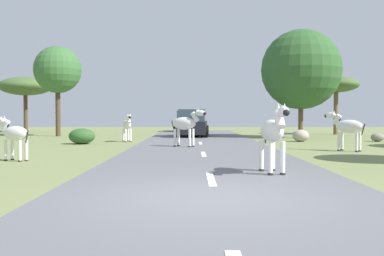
{
  "coord_description": "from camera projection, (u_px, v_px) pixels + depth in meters",
  "views": [
    {
      "loc": [
        -0.28,
        -7.4,
        1.43
      ],
      "look_at": [
        -0.22,
        8.92,
        0.95
      ],
      "focal_mm": 40.97,
      "sensor_mm": 36.0,
      "label": 1
    }
  ],
  "objects": [
    {
      "name": "zebra_3",
      "position": [
        184.0,
        124.0,
        19.0
      ],
      "size": [
        1.6,
        1.13,
        1.67
      ],
      "rotation": [
        0.0,
        0.0,
        4.17
      ],
      "color": "silver",
      "rests_on": "road"
    },
    {
      "name": "tree_1",
      "position": [
        24.0,
        87.0,
        36.02
      ],
      "size": [
        4.28,
        4.28,
        4.55
      ],
      "color": "#4C3823",
      "rests_on": "ground_plane"
    },
    {
      "name": "zebra_4",
      "position": [
        345.0,
        127.0,
        17.32
      ],
      "size": [
        1.36,
        1.35,
        1.61
      ],
      "rotation": [
        0.0,
        0.0,
        0.79
      ],
      "color": "silver",
      "rests_on": "ground_plane"
    },
    {
      "name": "rock_4",
      "position": [
        299.0,
        136.0,
        23.56
      ],
      "size": [
        0.87,
        0.85,
        0.64
      ],
      "primitive_type": "ellipsoid",
      "color": "#A89E8C",
      "rests_on": "ground_plane"
    },
    {
      "name": "zebra_0",
      "position": [
        271.0,
        132.0,
        10.3
      ],
      "size": [
        0.59,
        1.74,
        1.64
      ],
      "rotation": [
        0.0,
        0.0,
        3.26
      ],
      "color": "silver",
      "rests_on": "road"
    },
    {
      "name": "car_1",
      "position": [
        186.0,
        122.0,
        37.25
      ],
      "size": [
        2.24,
        4.45,
        1.74
      ],
      "rotation": [
        0.0,
        0.0,
        -0.07
      ],
      "color": "#476B38",
      "rests_on": "road"
    },
    {
      "name": "rock_3",
      "position": [
        376.0,
        137.0,
        23.56
      ],
      "size": [
        0.71,
        0.6,
        0.46
      ],
      "primitive_type": "ellipsoid",
      "color": "gray",
      "rests_on": "ground_plane"
    },
    {
      "name": "tree_4",
      "position": [
        299.0,
        70.0,
        27.23
      ],
      "size": [
        4.96,
        4.96,
        6.74
      ],
      "color": "brown",
      "rests_on": "ground_plane"
    },
    {
      "name": "lane_markings",
      "position": [
        218.0,
        208.0,
        6.44
      ],
      "size": [
        0.16,
        56.0,
        0.01
      ],
      "color": "silver",
      "rests_on": "road"
    },
    {
      "name": "car_0",
      "position": [
        191.0,
        124.0,
        28.25
      ],
      "size": [
        2.21,
        4.43,
        1.74
      ],
      "rotation": [
        0.0,
        0.0,
        -0.06
      ],
      "color": "black",
      "rests_on": "road"
    },
    {
      "name": "tree_3",
      "position": [
        334.0,
        85.0,
        32.07
      ],
      "size": [
        3.29,
        3.29,
        4.24
      ],
      "color": "brown",
      "rests_on": "ground_plane"
    },
    {
      "name": "ground_plane",
      "position": [
        207.0,
        199.0,
        7.44
      ],
      "size": [
        90.0,
        90.0,
        0.0
      ],
      "primitive_type": "plane",
      "color": "olive"
    },
    {
      "name": "bush_0",
      "position": [
        80.0,
        136.0,
        21.54
      ],
      "size": [
        1.29,
        1.16,
        0.77
      ],
      "primitive_type": "ellipsoid",
      "color": "#2D5628",
      "rests_on": "ground_plane"
    },
    {
      "name": "tree_0",
      "position": [
        56.0,
        70.0,
        29.43
      ],
      "size": [
        3.16,
        3.16,
        6.07
      ],
      "color": "#4C3823",
      "rests_on": "ground_plane"
    },
    {
      "name": "road",
      "position": [
        214.0,
        198.0,
        7.44
      ],
      "size": [
        6.0,
        64.0,
        0.05
      ],
      "primitive_type": "cube",
      "color": "slate",
      "rests_on": "ground_plane"
    },
    {
      "name": "zebra_2",
      "position": [
        126.0,
        125.0,
        23.29
      ],
      "size": [
        0.75,
        1.55,
        1.51
      ],
      "rotation": [
        0.0,
        0.0,
        3.46
      ],
      "color": "silver",
      "rests_on": "ground_plane"
    },
    {
      "name": "zebra_1",
      "position": [
        12.0,
        134.0,
        13.61
      ],
      "size": [
        1.38,
        0.9,
        1.41
      ],
      "rotation": [
        0.0,
        0.0,
        1.09
      ],
      "color": "silver",
      "rests_on": "ground_plane"
    }
  ]
}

